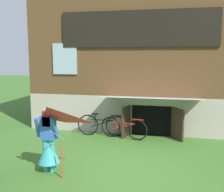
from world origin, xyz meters
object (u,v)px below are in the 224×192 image
Objects in this scene: kite at (47,128)px; bicycle_red at (124,128)px; person at (49,145)px; bicycle_black at (102,125)px.

bicycle_red is at bearing 74.60° from kite.
person is 0.96× the size of bicycle_red.
person is 1.04× the size of kite.
bicycle_red is 0.82m from bicycle_black.
person reaches higher than bicycle_black.
person is 0.90m from kite.
kite is (0.28, -0.62, 0.58)m from person.
bicycle_red is 0.95× the size of bicycle_black.
person is at bearing 114.34° from kite.
kite is at bearing -97.87° from bicycle_black.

